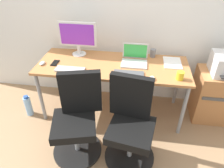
# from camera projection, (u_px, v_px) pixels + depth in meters

# --- Properties ---
(ground_plane) EXTENTS (5.28, 5.28, 0.00)m
(ground_plane) POSITION_uv_depth(u_px,v_px,m) (113.00, 110.00, 2.95)
(ground_plane) COLOR #9E7A56
(back_wall) EXTENTS (4.40, 0.04, 2.60)m
(back_wall) POSITION_uv_depth(u_px,v_px,m) (118.00, 7.00, 2.56)
(back_wall) COLOR white
(back_wall) RESTS_ON ground
(desk) EXTENTS (1.83, 0.69, 0.74)m
(desk) POSITION_uv_depth(u_px,v_px,m) (113.00, 69.00, 2.57)
(desk) COLOR #B77542
(desk) RESTS_ON ground
(office_chair_left) EXTENTS (0.54, 0.54, 0.94)m
(office_chair_left) POSITION_uv_depth(u_px,v_px,m) (77.00, 120.00, 2.18)
(office_chair_left) COLOR black
(office_chair_left) RESTS_ON ground
(office_chair_right) EXTENTS (0.54, 0.54, 0.94)m
(office_chair_right) POSITION_uv_depth(u_px,v_px,m) (130.00, 125.00, 2.12)
(office_chair_right) COLOR black
(office_chair_right) RESTS_ON ground
(side_cabinet) EXTENTS (0.59, 0.44, 0.67)m
(side_cabinet) POSITION_uv_depth(u_px,v_px,m) (218.00, 96.00, 2.67)
(side_cabinet) COLOR #B77542
(side_cabinet) RESTS_ON ground
(water_bottle_on_floor) EXTENTS (0.09, 0.09, 0.31)m
(water_bottle_on_floor) POSITION_uv_depth(u_px,v_px,m) (28.00, 106.00, 2.79)
(water_bottle_on_floor) COLOR #8CBFF2
(water_bottle_on_floor) RESTS_ON ground
(desktop_monitor) EXTENTS (0.48, 0.18, 0.43)m
(desktop_monitor) POSITION_uv_depth(u_px,v_px,m) (78.00, 36.00, 2.61)
(desktop_monitor) COLOR silver
(desktop_monitor) RESTS_ON desk
(open_laptop) EXTENTS (0.31, 0.25, 0.23)m
(open_laptop) POSITION_uv_depth(u_px,v_px,m) (135.00, 58.00, 2.54)
(open_laptop) COLOR silver
(open_laptop) RESTS_ON desk
(keyboard_by_monitor) EXTENTS (0.34, 0.12, 0.02)m
(keyboard_by_monitor) POSITION_uv_depth(u_px,v_px,m) (70.00, 69.00, 2.41)
(keyboard_by_monitor) COLOR #B7B7B7
(keyboard_by_monitor) RESTS_ON desk
(keyboard_by_laptop) EXTENTS (0.34, 0.12, 0.02)m
(keyboard_by_laptop) POSITION_uv_depth(u_px,v_px,m) (129.00, 73.00, 2.34)
(keyboard_by_laptop) COLOR #515156
(keyboard_by_laptop) RESTS_ON desk
(mouse_by_monitor) EXTENTS (0.06, 0.10, 0.03)m
(mouse_by_monitor) POSITION_uv_depth(u_px,v_px,m) (42.00, 63.00, 2.52)
(mouse_by_monitor) COLOR silver
(mouse_by_monitor) RESTS_ON desk
(mouse_by_laptop) EXTENTS (0.06, 0.10, 0.03)m
(mouse_by_laptop) POSITION_uv_depth(u_px,v_px,m) (152.00, 78.00, 2.24)
(mouse_by_laptop) COLOR silver
(mouse_by_laptop) RESTS_ON desk
(coffee_mug) EXTENTS (0.08, 0.08, 0.09)m
(coffee_mug) POSITION_uv_depth(u_px,v_px,m) (180.00, 76.00, 2.23)
(coffee_mug) COLOR yellow
(coffee_mug) RESTS_ON desk
(pen_cup) EXTENTS (0.07, 0.07, 0.10)m
(pen_cup) POSITION_uv_depth(u_px,v_px,m) (153.00, 53.00, 2.67)
(pen_cup) COLOR slate
(pen_cup) RESTS_ON desk
(phone_near_laptop) EXTENTS (0.07, 0.14, 0.01)m
(phone_near_laptop) POSITION_uv_depth(u_px,v_px,m) (55.00, 63.00, 2.55)
(phone_near_laptop) COLOR black
(phone_near_laptop) RESTS_ON desk
(paper_pile) EXTENTS (0.21, 0.30, 0.01)m
(paper_pile) POSITION_uv_depth(u_px,v_px,m) (172.00, 63.00, 2.55)
(paper_pile) COLOR white
(paper_pile) RESTS_ON desk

